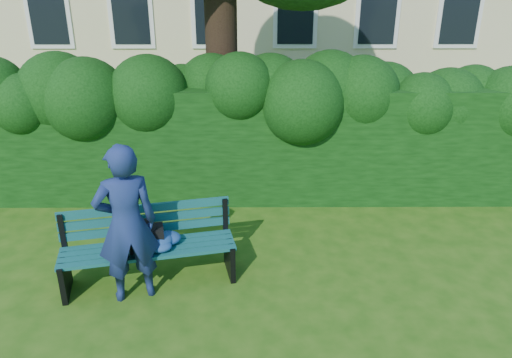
{
  "coord_description": "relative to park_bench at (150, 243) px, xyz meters",
  "views": [
    {
      "loc": [
        -0.03,
        -5.26,
        3.45
      ],
      "look_at": [
        0.0,
        0.6,
        0.95
      ],
      "focal_mm": 35.0,
      "sensor_mm": 36.0,
      "label": 1
    }
  ],
  "objects": [
    {
      "name": "ground",
      "position": [
        1.24,
        0.24,
        -0.5
      ],
      "size": [
        80.0,
        80.0,
        0.0
      ],
      "primitive_type": "plane",
      "color": "#22520F",
      "rests_on": "ground"
    },
    {
      "name": "hedge",
      "position": [
        1.24,
        2.44,
        0.4
      ],
      "size": [
        10.0,
        1.0,
        1.8
      ],
      "color": "black",
      "rests_on": "ground"
    },
    {
      "name": "park_bench",
      "position": [
        0.0,
        0.0,
        0.0
      ],
      "size": [
        2.06,
        0.97,
        0.89
      ],
      "rotation": [
        0.0,
        0.0,
        0.22
      ],
      "color": "#0E4A47",
      "rests_on": "ground"
    },
    {
      "name": "man_reading",
      "position": [
        -0.15,
        -0.3,
        0.41
      ],
      "size": [
        0.78,
        0.64,
        1.82
      ],
      "primitive_type": "imported",
      "rotation": [
        0.0,
        0.0,
        3.5
      ],
      "color": "navy",
      "rests_on": "ground"
    }
  ]
}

